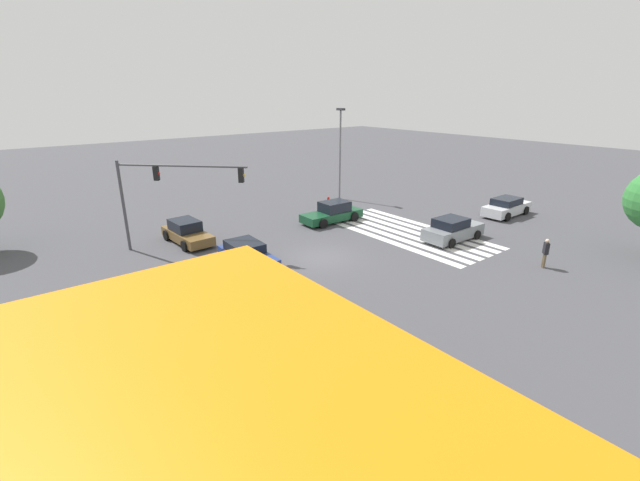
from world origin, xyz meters
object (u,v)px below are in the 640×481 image
Objects in this scene: car_1 at (506,207)px; car_4 at (250,324)px; fire_hydrant at (328,201)px; car_3 at (333,213)px; car_6 at (453,230)px; street_light_pole_b at (340,146)px; car_5 at (247,255)px; traffic_signal_mast at (162,186)px; pedestrian at (546,252)px; car_0 at (187,232)px.

car_1 is 1.05× the size of car_4.
fire_hydrant is at bearing 129.14° from car_1.
car_6 is (-8.27, -3.61, 0.01)m from car_3.
car_4 reaches higher than fire_hydrant.
car_6 is at bearing 12.76° from car_4.
car_3 is (7.32, 12.14, 0.01)m from car_1.
fire_hydrant is (-1.50, 2.57, -4.43)m from street_light_pole_b.
street_light_pole_b is (5.33, -5.29, 4.15)m from car_3.
street_light_pole_b is at bearing 117.38° from car_1.
car_5 is 14.41m from fire_hydrant.
traffic_signal_mast is 26.05m from car_1.
street_light_pole_b is at bearing -133.61° from car_3.
car_4 is at bearing -50.01° from traffic_signal_mast.
traffic_signal_mast is at bearing -5.18° from car_3.
traffic_signal_mast reaches higher than pedestrian.
car_1 is at bearing 82.69° from car_5.
traffic_signal_mast is 15.55m from fire_hydrant.
fire_hydrant is (2.47, -14.89, -3.74)m from traffic_signal_mast.
car_5 is 0.94× the size of car_6.
car_3 is 1.08× the size of car_4.
street_light_pole_b is (3.97, -17.46, 0.69)m from traffic_signal_mast.
pedestrian is 1.99× the size of fire_hydrant.
car_4 is at bearing 132.35° from fire_hydrant.
car_1 is 1.12× the size of car_5.
pedestrian is 20.17m from street_light_pole_b.
car_1 is (-9.65, -22.76, 0.01)m from car_0.
car_4 is 2.66× the size of pedestrian.
traffic_signal_mast is at bearing 159.28° from car_1.
car_4 is at bearing 40.15° from car_3.
pedestrian reaches higher than car_5.
car_6 is 14.31m from street_light_pole_b.
pedestrian is at bearing -177.11° from fire_hydrant.
traffic_signal_mast is 22.55m from pedestrian.
traffic_signal_mast is at bearing 89.51° from car_4.
street_light_pole_b is (9.12, -14.79, 4.19)m from car_5.
car_4 is (-10.71, 13.24, 0.01)m from car_3.
fire_hydrant is at bearing -124.14° from car_3.
car_3 is at bearing -31.01° from pedestrian.
fire_hydrant is (12.10, 0.89, -0.29)m from car_6.
car_0 is at bearing -167.77° from car_5.
car_6 is at bearing 114.74° from car_3.
traffic_signal_mast reaches higher than car_0.
street_light_pole_b is at bearing 83.82° from car_6.
car_0 is 1.00× the size of car_4.
car_1 is 0.97× the size of car_3.
traffic_signal_mast reaches higher than fire_hydrant.
car_1 is 8.59m from car_6.
car_5 is at bearing 169.67° from car_1.
traffic_signal_mast reaches higher than car_3.
car_0 is 16.71m from street_light_pole_b.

